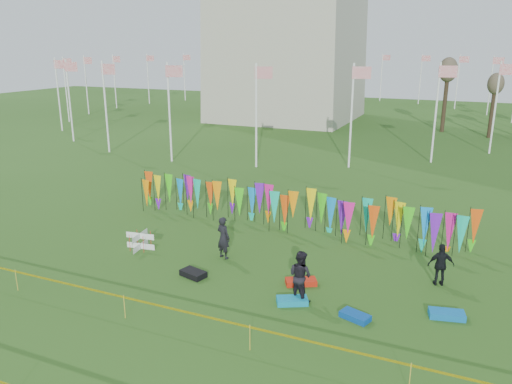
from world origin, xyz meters
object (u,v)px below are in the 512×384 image
at_px(kite_bag_turquoise, 292,301).
at_px(kite_bag_black, 193,274).
at_px(person_right, 441,265).
at_px(kite_bag_red, 301,282).
at_px(box_kite, 140,241).
at_px(person_left, 223,238).
at_px(kite_bag_teal, 447,314).
at_px(kite_bag_blue, 355,316).
at_px(person_mid, 300,276).

relative_size(kite_bag_turquoise, kite_bag_black, 1.08).
distance_m(person_right, kite_bag_black, 10.02).
bearing_deg(kite_bag_red, box_kite, 176.90).
height_order(person_left, kite_bag_teal, person_left).
height_order(kite_bag_turquoise, kite_bag_black, kite_bag_black).
xyz_separation_m(person_left, kite_bag_blue, (6.64, -2.86, -0.87)).
height_order(person_right, kite_bag_black, person_right).
xyz_separation_m(box_kite, person_mid, (8.46, -1.64, 0.58)).
relative_size(box_kite, person_right, 0.47).
xyz_separation_m(person_mid, kite_bag_turquoise, (-0.16, -0.41, -0.87)).
height_order(person_mid, kite_bag_black, person_mid).
distance_m(person_right, kite_bag_teal, 2.68).
relative_size(kite_bag_blue, kite_bag_teal, 0.85).
bearing_deg(person_right, kite_bag_black, 1.09).
bearing_deg(kite_bag_turquoise, kite_bag_blue, -3.50).
bearing_deg(kite_bag_teal, kite_bag_red, 176.32).
relative_size(box_kite, kite_bag_blue, 0.80).
height_order(person_right, kite_bag_turquoise, person_right).
relative_size(kite_bag_red, kite_bag_black, 1.15).
bearing_deg(kite_bag_turquoise, kite_bag_black, 173.53).
bearing_deg(kite_bag_turquoise, box_kite, 166.15).
distance_m(box_kite, kite_bag_red, 8.12).
xyz_separation_m(kite_bag_blue, kite_bag_black, (-6.94, 0.66, 0.02)).
distance_m(box_kite, kite_bag_black, 4.07).
bearing_deg(kite_bag_red, kite_bag_teal, -3.68).
bearing_deg(kite_bag_blue, kite_bag_red, 145.93).
bearing_deg(kite_bag_blue, kite_bag_teal, 25.42).
bearing_deg(kite_bag_teal, person_mid, -170.72).
xyz_separation_m(box_kite, person_right, (13.20, 1.74, 0.47)).
bearing_deg(kite_bag_red, person_left, 164.67).
relative_size(kite_bag_turquoise, kite_bag_red, 0.93).
bearing_deg(person_mid, kite_bag_teal, -149.16).
bearing_deg(person_right, person_mid, 17.51).
relative_size(person_mid, kite_bag_black, 1.86).
height_order(person_left, kite_bag_turquoise, person_left).
distance_m(box_kite, person_mid, 8.64).
distance_m(person_left, person_mid, 4.98).
bearing_deg(kite_bag_blue, kite_bag_black, 174.55).
bearing_deg(kite_bag_turquoise, person_mid, 68.36).
distance_m(box_kite, person_right, 13.32).
relative_size(person_left, kite_bag_red, 1.59).
distance_m(kite_bag_turquoise, kite_bag_blue, 2.40).
relative_size(person_left, kite_bag_blue, 1.90).
bearing_deg(box_kite, kite_bag_teal, -3.34).
relative_size(person_left, kite_bag_turquoise, 1.70).
bearing_deg(person_right, kite_bag_red, 5.15).
xyz_separation_m(person_mid, kite_bag_teal, (5.18, 0.85, -0.87)).
xyz_separation_m(person_left, kite_bag_red, (4.05, -1.11, -0.86)).
bearing_deg(person_left, kite_bag_blue, 174.99).
bearing_deg(kite_bag_blue, person_left, 156.68).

